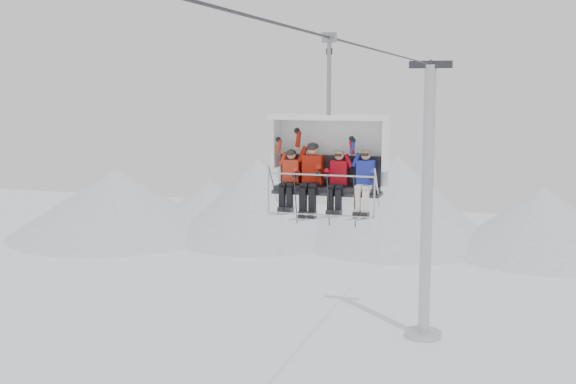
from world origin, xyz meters
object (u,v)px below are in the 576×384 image
(chairlift_carrier, at_px, (330,153))
(skier_far_right, at_px, (365,180))
(skier_center_left, at_px, (312,175))
(skier_far_left, at_px, (290,178))
(lift_tower_right, at_px, (426,222))
(skier_center_right, at_px, (338,179))

(chairlift_carrier, height_order, skier_far_right, chairlift_carrier)
(skier_far_right, bearing_deg, skier_center_left, 179.34)
(chairlift_carrier, height_order, skier_far_left, chairlift_carrier)
(lift_tower_right, relative_size, skier_far_right, 7.99)
(lift_tower_right, relative_size, skier_center_right, 7.99)
(skier_far_left, xyz_separation_m, skier_center_left, (0.51, 0.02, 0.07))
(lift_tower_right, bearing_deg, skier_center_right, -89.18)
(skier_center_right, xyz_separation_m, skier_far_right, (0.61, 0.00, 0.01))
(skier_far_right, bearing_deg, lift_tower_right, 92.62)
(skier_far_left, relative_size, skier_center_left, 0.96)
(skier_center_right, bearing_deg, skier_far_right, 0.41)
(skier_center_left, bearing_deg, lift_tower_right, 88.99)
(skier_far_left, xyz_separation_m, skier_far_right, (1.72, 0.01, 0.02))
(skier_far_right, bearing_deg, chairlift_carrier, 160.14)
(skier_far_left, xyz_separation_m, skier_center_right, (1.12, 0.00, 0.01))
(skier_far_left, height_order, skier_far_right, skier_far_right)
(skier_center_left, bearing_deg, chairlift_carrier, 41.95)
(skier_center_left, relative_size, skier_center_right, 1.04)
(skier_center_left, bearing_deg, skier_far_right, -0.66)
(skier_center_left, xyz_separation_m, skier_far_right, (1.22, -0.01, -0.05))
(lift_tower_right, height_order, skier_center_right, lift_tower_right)
(skier_center_right, bearing_deg, skier_far_left, -179.90)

